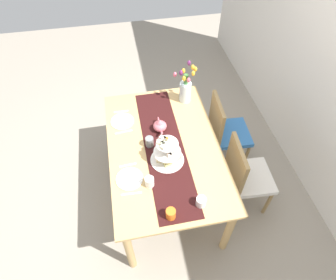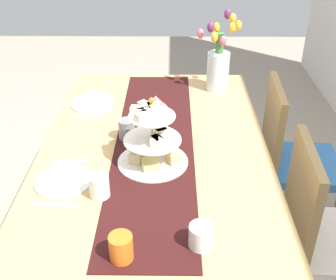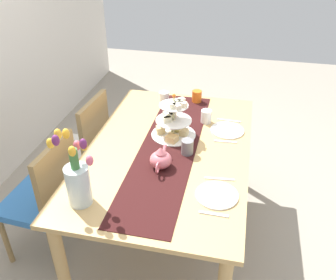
{
  "view_description": "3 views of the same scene",
  "coord_description": "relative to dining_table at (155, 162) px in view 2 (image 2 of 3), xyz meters",
  "views": [
    {
      "loc": [
        1.64,
        -0.28,
        2.8
      ],
      "look_at": [
        -0.02,
        0.04,
        0.83
      ],
      "focal_mm": 30.22,
      "sensor_mm": 36.0,
      "label": 1
    },
    {
      "loc": [
        1.64,
        0.08,
        1.79
      ],
      "look_at": [
        0.0,
        0.06,
        0.79
      ],
      "focal_mm": 45.07,
      "sensor_mm": 36.0,
      "label": 2
    },
    {
      "loc": [
        -1.9,
        -0.42,
        2.07
      ],
      "look_at": [
        0.01,
        0.01,
        0.82
      ],
      "focal_mm": 39.0,
      "sensor_mm": 36.0,
      "label": 3
    }
  ],
  "objects": [
    {
      "name": "knife_left",
      "position": [
        -0.25,
        -0.35,
        0.11
      ],
      "size": [
        0.03,
        0.17,
        0.01
      ],
      "primitive_type": "cube",
      "rotation": [
        0.0,
        0.0,
        0.1
      ],
      "color": "silver",
      "rests_on": "dining_table"
    },
    {
      "name": "ground_plane",
      "position": [
        0.0,
        0.0,
        -0.67
      ],
      "size": [
        8.0,
        8.0,
        0.0
      ],
      "primitive_type": "plane",
      "color": "gray"
    },
    {
      "name": "dinner_plate_right",
      "position": [
        0.3,
        -0.35,
        0.11
      ],
      "size": [
        0.23,
        0.23,
        0.01
      ],
      "primitive_type": "cylinder",
      "color": "white",
      "rests_on": "dining_table"
    },
    {
      "name": "teapot",
      "position": [
        -0.21,
        0.0,
        0.16
      ],
      "size": [
        0.24,
        0.13,
        0.14
      ],
      "color": "#D66B75",
      "rests_on": "table_runner"
    },
    {
      "name": "chair_left",
      "position": [
        -0.32,
        0.74,
        -0.17
      ],
      "size": [
        0.45,
        0.45,
        0.91
      ],
      "color": "olive",
      "rests_on": "ground_plane"
    },
    {
      "name": "tiered_cake_stand",
      "position": [
        0.16,
        0.0,
        0.2
      ],
      "size": [
        0.3,
        0.3,
        0.3
      ],
      "color": "beige",
      "rests_on": "table_runner"
    },
    {
      "name": "chair_right",
      "position": [
        0.28,
        0.74,
        -0.17
      ],
      "size": [
        0.45,
        0.45,
        0.91
      ],
      "color": "olive",
      "rests_on": "ground_plane"
    },
    {
      "name": "mug_white_text",
      "position": [
        0.39,
        -0.19,
        0.15
      ],
      "size": [
        0.08,
        0.08,
        0.09
      ],
      "primitive_type": "cylinder",
      "color": "white",
      "rests_on": "dining_table"
    },
    {
      "name": "fork_right",
      "position": [
        0.15,
        -0.35,
        0.11
      ],
      "size": [
        0.03,
        0.15,
        0.01
      ],
      "primitive_type": "cube",
      "rotation": [
        0.0,
        0.0,
        0.06
      ],
      "color": "silver",
      "rests_on": "dining_table"
    },
    {
      "name": "mug_orange",
      "position": [
        0.7,
        -0.08,
        0.15
      ],
      "size": [
        0.08,
        0.08,
        0.09
      ],
      "primitive_type": "cylinder",
      "color": "orange",
      "rests_on": "dining_table"
    },
    {
      "name": "table_runner",
      "position": [
        0.0,
        -0.0,
        0.1
      ],
      "size": [
        1.53,
        0.35,
        0.0
      ],
      "primitive_type": "cube",
      "color": "black",
      "rests_on": "dining_table"
    },
    {
      "name": "tulip_vase",
      "position": [
        -0.59,
        0.34,
        0.26
      ],
      "size": [
        0.16,
        0.24,
        0.44
      ],
      "color": "silver",
      "rests_on": "dining_table"
    },
    {
      "name": "knife_right",
      "position": [
        0.44,
        -0.35,
        0.11
      ],
      "size": [
        0.02,
        0.17,
        0.01
      ],
      "primitive_type": "cube",
      "rotation": [
        0.0,
        0.0,
        -0.05
      ],
      "color": "silver",
      "rests_on": "dining_table"
    },
    {
      "name": "cream_jug",
      "position": [
        0.64,
        0.18,
        0.14
      ],
      "size": [
        0.08,
        0.08,
        0.08
      ],
      "primitive_type": "cylinder",
      "color": "white",
      "rests_on": "dining_table"
    },
    {
      "name": "mug_grey",
      "position": [
        -0.04,
        -0.13,
        0.15
      ],
      "size": [
        0.08,
        0.08,
        0.09
      ],
      "primitive_type": "cylinder",
      "color": "slate",
      "rests_on": "table_runner"
    },
    {
      "name": "dinner_plate_left",
      "position": [
        -0.4,
        -0.35,
        0.11
      ],
      "size": [
        0.23,
        0.23,
        0.01
      ],
      "primitive_type": "cylinder",
      "color": "white",
      "rests_on": "dining_table"
    },
    {
      "name": "dining_table",
      "position": [
        0.0,
        0.0,
        0.0
      ],
      "size": [
        1.62,
        1.02,
        0.77
      ],
      "color": "tan",
      "rests_on": "ground_plane"
    },
    {
      "name": "fork_left",
      "position": [
        -0.54,
        -0.35,
        0.11
      ],
      "size": [
        0.02,
        0.15,
        0.01
      ],
      "primitive_type": "cube",
      "rotation": [
        0.0,
        0.0,
        -0.02
      ],
      "color": "silver",
      "rests_on": "dining_table"
    }
  ]
}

